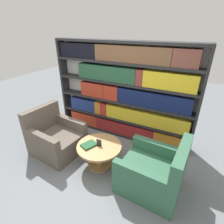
% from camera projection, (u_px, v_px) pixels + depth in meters
% --- Properties ---
extents(ground_plane, '(14.00, 14.00, 0.00)m').
position_uv_depth(ground_plane, '(91.00, 167.00, 3.28)').
color(ground_plane, slate).
extents(bookshelf, '(3.19, 0.30, 2.13)m').
position_uv_depth(bookshelf, '(124.00, 93.00, 3.82)').
color(bookshelf, silver).
rests_on(bookshelf, ground_plane).
extents(armchair_left, '(1.01, 0.92, 0.93)m').
position_uv_depth(armchair_left, '(56.00, 138.00, 3.59)').
color(armchair_left, brown).
rests_on(armchair_left, ground_plane).
extents(armchair_right, '(0.98, 0.89, 0.93)m').
position_uv_depth(armchair_right, '(154.00, 173.00, 2.74)').
color(armchair_right, '#336047').
rests_on(armchair_right, ground_plane).
extents(coffee_table, '(0.81, 0.81, 0.44)m').
position_uv_depth(coffee_table, '(99.00, 151.00, 3.20)').
color(coffee_table, '#AD7F4C').
rests_on(coffee_table, ground_plane).
extents(table_sign, '(0.10, 0.06, 0.13)m').
position_uv_depth(table_sign, '(99.00, 143.00, 3.12)').
color(table_sign, black).
rests_on(table_sign, coffee_table).
extents(stray_book, '(0.27, 0.31, 0.04)m').
position_uv_depth(stray_book, '(89.00, 145.00, 3.13)').
color(stray_book, '#1E512D').
rests_on(stray_book, coffee_table).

